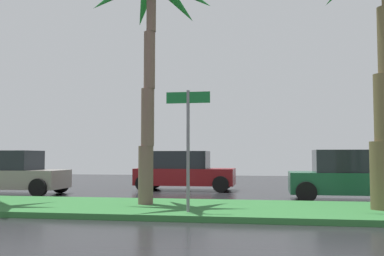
% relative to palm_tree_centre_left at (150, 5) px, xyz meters
% --- Properties ---
extents(ground_plane, '(90.00, 42.00, 0.10)m').
position_rel_palm_tree_centre_left_xyz_m(ground_plane, '(2.98, 0.80, -5.94)').
color(ground_plane, black).
extents(median_strip, '(85.50, 4.00, 0.15)m').
position_rel_palm_tree_centre_left_xyz_m(median_strip, '(2.98, -0.20, -5.81)').
color(median_strip, '#2D6B33').
rests_on(median_strip, ground_plane).
extents(palm_tree_centre_left, '(3.86, 3.68, 7.16)m').
position_rel_palm_tree_centre_left_xyz_m(palm_tree_centre_left, '(0.00, 0.00, 0.00)').
color(palm_tree_centre_left, brown).
rests_on(palm_tree_centre_left, median_strip).
extents(street_name_sign, '(1.10, 0.08, 3.00)m').
position_rel_palm_tree_centre_left_xyz_m(street_name_sign, '(1.39, -1.49, -3.81)').
color(street_name_sign, slate).
rests_on(street_name_sign, median_strip).
extents(car_in_traffic_leading, '(4.30, 2.02, 1.72)m').
position_rel_palm_tree_centre_left_xyz_m(car_in_traffic_leading, '(-6.75, 3.96, -5.06)').
color(car_in_traffic_leading, gray).
rests_on(car_in_traffic_leading, ground_plane).
extents(car_in_traffic_second, '(4.30, 2.02, 1.72)m').
position_rel_palm_tree_centre_left_xyz_m(car_in_traffic_second, '(-0.32, 7.07, -5.06)').
color(car_in_traffic_second, maroon).
rests_on(car_in_traffic_second, ground_plane).
extents(car_in_traffic_third, '(4.30, 2.02, 1.72)m').
position_rel_palm_tree_centre_left_xyz_m(car_in_traffic_third, '(6.15, 3.59, -5.06)').
color(car_in_traffic_third, '#195133').
rests_on(car_in_traffic_third, ground_plane).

